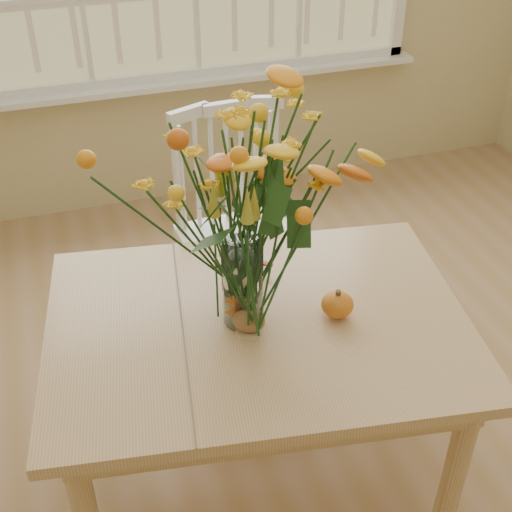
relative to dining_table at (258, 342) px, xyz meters
name	(u,v)px	position (x,y,z in m)	size (l,w,h in m)	color
floor	(372,510)	(0.31, -0.29, -0.58)	(4.00, 4.50, 0.01)	#A68050
dining_table	(258,342)	(0.00, 0.00, 0.00)	(1.37, 1.07, 0.67)	tan
windsor_chair	(236,218)	(0.15, 0.75, -0.03)	(0.48, 0.46, 0.98)	white
flower_vase	(242,204)	(-0.04, 0.02, 0.49)	(0.56, 0.56, 0.67)	white
pumpkin	(337,305)	(0.23, -0.05, 0.13)	(0.10, 0.10, 0.08)	#C95A17
turkey_figurine	(249,320)	(-0.04, -0.05, 0.14)	(0.12, 0.10, 0.12)	#CCB78C
dark_gourd	(244,263)	(0.03, 0.24, 0.13)	(0.12, 0.08, 0.07)	#38160F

